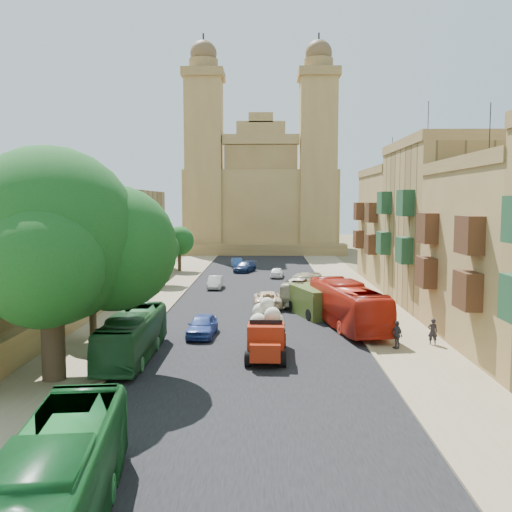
{
  "coord_description": "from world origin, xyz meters",
  "views": [
    {
      "loc": [
        0.85,
        -23.01,
        8.65
      ],
      "look_at": [
        0.0,
        26.0,
        4.0
      ],
      "focal_mm": 40.0,
      "sensor_mm": 36.0,
      "label": 1
    }
  ],
  "objects_px": {
    "street_tree_d": "(179,241)",
    "car_blue_a": "(202,325)",
    "bus_red_east": "(347,305)",
    "pedestrian_c": "(397,335)",
    "street_tree_a": "(92,281)",
    "street_tree_c": "(162,249)",
    "bus_green_north": "(133,336)",
    "red_truck": "(267,332)",
    "street_tree_b": "(136,268)",
    "car_blue_b": "(237,263)",
    "car_dkblue": "(245,267)",
    "church": "(261,197)",
    "ficus_tree": "(52,243)",
    "car_white_b": "(277,272)",
    "car_white_a": "(215,282)",
    "olive_pickup": "(313,301)",
    "bus_green_south": "(53,493)",
    "car_cream": "(268,299)",
    "pedestrian_a": "(433,332)",
    "bus_cream_east": "(302,289)"
  },
  "relations": [
    {
      "from": "olive_pickup",
      "to": "bus_green_north",
      "type": "bearing_deg",
      "value": -131.6
    },
    {
      "from": "olive_pickup",
      "to": "bus_red_east",
      "type": "relative_size",
      "value": 0.52
    },
    {
      "from": "street_tree_b",
      "to": "car_blue_b",
      "type": "relative_size",
      "value": 1.29
    },
    {
      "from": "bus_green_north",
      "to": "pedestrian_c",
      "type": "relative_size",
      "value": 5.55
    },
    {
      "from": "ficus_tree",
      "to": "car_blue_a",
      "type": "distance_m",
      "value": 12.53
    },
    {
      "from": "church",
      "to": "street_tree_d",
      "type": "distance_m",
      "value": 32.71
    },
    {
      "from": "street_tree_b",
      "to": "bus_cream_east",
      "type": "distance_m",
      "value": 14.22
    },
    {
      "from": "car_dkblue",
      "to": "car_blue_b",
      "type": "xyz_separation_m",
      "value": [
        -1.24,
        5.32,
        -0.04
      ]
    },
    {
      "from": "street_tree_b",
      "to": "car_cream",
      "type": "relative_size",
      "value": 0.97
    },
    {
      "from": "bus_red_east",
      "to": "pedestrian_c",
      "type": "xyz_separation_m",
      "value": [
        2.09,
        -5.8,
        -0.7
      ]
    },
    {
      "from": "street_tree_d",
      "to": "pedestrian_c",
      "type": "xyz_separation_m",
      "value": [
        18.59,
        -37.82,
        -2.93
      ]
    },
    {
      "from": "olive_pickup",
      "to": "car_blue_b",
      "type": "distance_m",
      "value": 33.07
    },
    {
      "from": "bus_green_south",
      "to": "bus_green_north",
      "type": "bearing_deg",
      "value": 90.12
    },
    {
      "from": "street_tree_b",
      "to": "bus_green_north",
      "type": "xyz_separation_m",
      "value": [
        3.5,
        -16.26,
        -1.84
      ]
    },
    {
      "from": "church",
      "to": "bus_green_south",
      "type": "distance_m",
      "value": 88.62
    },
    {
      "from": "church",
      "to": "bus_cream_east",
      "type": "xyz_separation_m",
      "value": [
        4.0,
        -53.06,
        -8.35
      ]
    },
    {
      "from": "bus_red_east",
      "to": "street_tree_d",
      "type": "bearing_deg",
      "value": -73.11
    },
    {
      "from": "street_tree_a",
      "to": "car_blue_b",
      "type": "distance_m",
      "value": 41.05
    },
    {
      "from": "red_truck",
      "to": "car_dkblue",
      "type": "bearing_deg",
      "value": 93.9
    },
    {
      "from": "bus_green_north",
      "to": "car_blue_b",
      "type": "relative_size",
      "value": 2.56
    },
    {
      "from": "car_white_a",
      "to": "red_truck",
      "type": "bearing_deg",
      "value": -77.69
    },
    {
      "from": "pedestrian_a",
      "to": "street_tree_a",
      "type": "bearing_deg",
      "value": 0.9
    },
    {
      "from": "street_tree_b",
      "to": "street_tree_d",
      "type": "xyz_separation_m",
      "value": [
        -0.0,
        24.0,
        0.64
      ]
    },
    {
      "from": "street_tree_c",
      "to": "car_white_a",
      "type": "bearing_deg",
      "value": -23.42
    },
    {
      "from": "street_tree_a",
      "to": "olive_pickup",
      "type": "height_order",
      "value": "street_tree_a"
    },
    {
      "from": "car_white_b",
      "to": "car_blue_b",
      "type": "distance_m",
      "value": 11.55
    },
    {
      "from": "street_tree_a",
      "to": "street_tree_d",
      "type": "distance_m",
      "value": 36.0
    },
    {
      "from": "red_truck",
      "to": "olive_pickup",
      "type": "height_order",
      "value": "red_truck"
    },
    {
      "from": "street_tree_a",
      "to": "street_tree_c",
      "type": "bearing_deg",
      "value": 90.0
    },
    {
      "from": "street_tree_a",
      "to": "pedestrian_a",
      "type": "relative_size",
      "value": 3.46
    },
    {
      "from": "street_tree_a",
      "to": "bus_green_north",
      "type": "xyz_separation_m",
      "value": [
        3.5,
        -4.26,
        -2.43
      ]
    },
    {
      "from": "car_cream",
      "to": "street_tree_a",
      "type": "bearing_deg",
      "value": 43.91
    },
    {
      "from": "car_blue_b",
      "to": "pedestrian_a",
      "type": "distance_m",
      "value": 43.47
    },
    {
      "from": "street_tree_a",
      "to": "pedestrian_c",
      "type": "height_order",
      "value": "street_tree_a"
    },
    {
      "from": "street_tree_c",
      "to": "red_truck",
      "type": "relative_size",
      "value": 1.01
    },
    {
      "from": "street_tree_d",
      "to": "car_blue_a",
      "type": "bearing_deg",
      "value": -79.05
    },
    {
      "from": "street_tree_a",
      "to": "car_dkblue",
      "type": "xyz_separation_m",
      "value": [
        8.26,
        35.0,
        -3.1
      ]
    },
    {
      "from": "street_tree_a",
      "to": "street_tree_b",
      "type": "distance_m",
      "value": 12.01
    },
    {
      "from": "bus_green_north",
      "to": "car_white_a",
      "type": "xyz_separation_m",
      "value": [
        2.27,
        25.76,
        -0.68
      ]
    },
    {
      "from": "street_tree_b",
      "to": "car_blue_a",
      "type": "bearing_deg",
      "value": -58.18
    },
    {
      "from": "street_tree_b",
      "to": "car_dkblue",
      "type": "bearing_deg",
      "value": 70.24
    },
    {
      "from": "street_tree_d",
      "to": "pedestrian_c",
      "type": "height_order",
      "value": "street_tree_d"
    },
    {
      "from": "street_tree_b",
      "to": "car_blue_b",
      "type": "height_order",
      "value": "street_tree_b"
    },
    {
      "from": "church",
      "to": "ficus_tree",
      "type": "height_order",
      "value": "church"
    },
    {
      "from": "car_blue_b",
      "to": "street_tree_b",
      "type": "bearing_deg",
      "value": -113.41
    },
    {
      "from": "ficus_tree",
      "to": "car_blue_b",
      "type": "height_order",
      "value": "ficus_tree"
    },
    {
      "from": "street_tree_b",
      "to": "street_tree_d",
      "type": "bearing_deg",
      "value": 90.0
    },
    {
      "from": "car_blue_b",
      "to": "bus_green_south",
      "type": "bearing_deg",
      "value": -100.86
    },
    {
      "from": "pedestrian_a",
      "to": "bus_green_south",
      "type": "bearing_deg",
      "value": 56.42
    },
    {
      "from": "car_blue_b",
      "to": "street_tree_d",
      "type": "bearing_deg",
      "value": -157.87
    }
  ]
}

